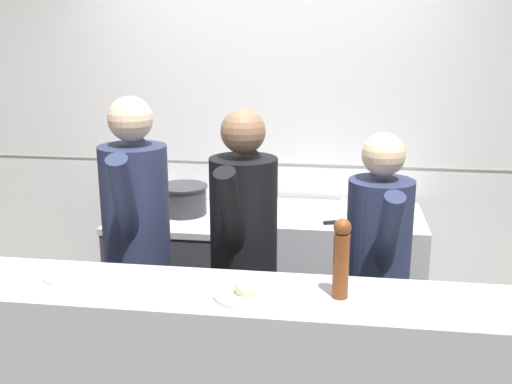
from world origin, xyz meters
name	(u,v)px	position (x,y,z in m)	size (l,w,h in m)	color
wall_back_tiled	(271,141)	(0.00, 1.43, 1.30)	(8.00, 0.06, 2.60)	white
oven_range	(190,277)	(-0.50, 1.03, 0.44)	(0.95, 0.71, 0.87)	#38383D
prep_counter	(342,283)	(0.52, 1.03, 0.46)	(0.97, 0.65, 0.92)	#B7BABF
stock_pot	(183,199)	(-0.53, 1.06, 0.97)	(0.32, 0.32, 0.19)	#2D2D33
mixing_bowl_steel	(344,205)	(0.51, 1.07, 0.97)	(0.23, 0.23, 0.11)	#B7BABF
chefs_knife	(349,222)	(0.54, 0.87, 0.93)	(0.38, 0.16, 0.02)	#B7BABF
plated_dish_main	(72,275)	(-0.67, -0.30, 1.01)	(0.25, 0.25, 0.02)	white
plated_dish_appetiser	(246,292)	(0.11, -0.40, 1.02)	(0.26, 0.26, 0.09)	white
pepper_mill	(341,257)	(0.49, -0.35, 1.17)	(0.07, 0.07, 0.33)	brown
chef_head_cook	(137,242)	(-0.58, 0.27, 0.96)	(0.39, 0.76, 1.72)	black
chef_sous	(244,253)	(0.00, 0.25, 0.93)	(0.38, 0.74, 1.68)	black
chef_line	(377,271)	(0.67, 0.25, 0.88)	(0.36, 0.69, 1.57)	black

